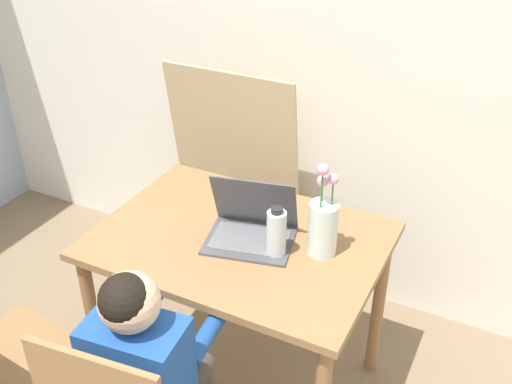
% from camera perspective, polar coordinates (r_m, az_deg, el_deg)
% --- Properties ---
extents(wall_back, '(6.40, 0.05, 2.50)m').
position_cam_1_polar(wall_back, '(2.54, 11.48, 13.42)').
color(wall_back, white).
rests_on(wall_back, ground_plane).
extents(dining_table, '(1.02, 0.74, 0.74)m').
position_cam_1_polar(dining_table, '(2.23, -1.56, -6.48)').
color(dining_table, olive).
rests_on(dining_table, ground_plane).
extents(person_seated, '(0.33, 0.45, 1.03)m').
position_cam_1_polar(person_seated, '(1.87, -10.07, -15.99)').
color(person_seated, '#1E4C9E').
rests_on(person_seated, ground_plane).
extents(laptop, '(0.35, 0.31, 0.23)m').
position_cam_1_polar(laptop, '(2.14, -0.40, -3.10)').
color(laptop, '#4C4C51').
rests_on(laptop, dining_table).
extents(flower_vase, '(0.10, 0.10, 0.36)m').
position_cam_1_polar(flower_vase, '(2.04, 6.41, -3.08)').
color(flower_vase, silver).
rests_on(flower_vase, dining_table).
extents(water_bottle, '(0.07, 0.07, 0.19)m').
position_cam_1_polar(water_bottle, '(2.03, 1.95, -3.94)').
color(water_bottle, silver).
rests_on(water_bottle, dining_table).
extents(cardboard_panel, '(0.65, 0.17, 1.12)m').
position_cam_1_polar(cardboard_panel, '(2.90, -1.85, 1.39)').
color(cardboard_panel, tan).
rests_on(cardboard_panel, ground_plane).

